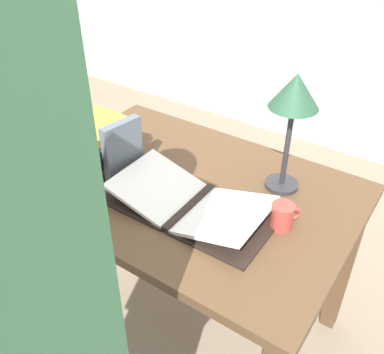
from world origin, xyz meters
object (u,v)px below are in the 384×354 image
Objects in this scene: open_book at (189,204)px; reading_lamp at (294,100)px; book_standing_upright at (123,151)px; coffee_mug at (283,216)px; book_stack_tall at (96,142)px.

open_book is 1.34× the size of reading_lamp.
open_book is 0.46m from reading_lamp.
reading_lamp is (0.49, 0.26, 0.22)m from book_standing_upright.
book_standing_upright reaches higher than coffee_mug.
reading_lamp is 0.35m from coffee_mug.
open_book is at bearing -123.91° from reading_lamp.
reading_lamp reaches higher than book_standing_upright.
book_stack_tall is (-0.44, 0.04, 0.06)m from open_book.
reading_lamp is (0.64, 0.25, 0.24)m from book_stack_tall.
book_standing_upright is 2.52× the size of coffee_mug.
book_standing_upright is 0.53× the size of reading_lamp.
book_standing_upright is 0.60m from reading_lamp.
book_stack_tall is 0.73m from coffee_mug.
book_standing_upright is (-0.30, 0.02, 0.09)m from open_book.
book_standing_upright is at bearing -151.60° from reading_lamp.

